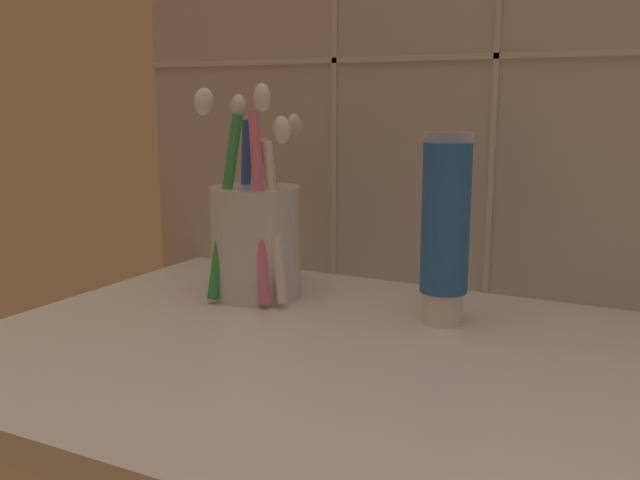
# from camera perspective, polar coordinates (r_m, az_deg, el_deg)

# --- Properties ---
(sink_counter) EXTENTS (0.61, 0.39, 0.02)m
(sink_counter) POSITION_cam_1_polar(r_m,az_deg,el_deg) (0.49, 5.61, -10.39)
(sink_counter) COLOR silver
(sink_counter) RESTS_ON ground
(toothbrush_cup) EXTENTS (0.10, 0.14, 0.18)m
(toothbrush_cup) POSITION_cam_1_polar(r_m,az_deg,el_deg) (0.62, -5.14, 0.45)
(toothbrush_cup) COLOR silver
(toothbrush_cup) RESTS_ON sink_counter
(toothpaste_tube) EXTENTS (0.04, 0.04, 0.15)m
(toothpaste_tube) POSITION_cam_1_polar(r_m,az_deg,el_deg) (0.55, 9.99, 0.78)
(toothpaste_tube) COLOR white
(toothpaste_tube) RESTS_ON sink_counter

